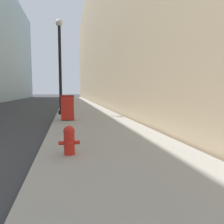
% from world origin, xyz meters
% --- Properties ---
extents(sidewalk_right, '(3.92, 60.00, 0.13)m').
position_xyz_m(sidewalk_right, '(5.70, 18.00, 0.06)').
color(sidewalk_right, '#9E998E').
rests_on(sidewalk_right, ground).
extents(building_right_stone, '(12.00, 60.00, 17.36)m').
position_xyz_m(building_right_stone, '(13.76, 26.00, 8.68)').
color(building_right_stone, tan).
rests_on(building_right_stone, ground).
extents(fire_hydrant, '(0.49, 0.38, 0.68)m').
position_xyz_m(fire_hydrant, '(4.48, 0.93, 0.48)').
color(fire_hydrant, red).
rests_on(fire_hydrant, sidewalk_right).
extents(trash_bin, '(0.66, 0.70, 1.26)m').
position_xyz_m(trash_bin, '(4.45, 7.18, 0.77)').
color(trash_bin, red).
rests_on(trash_bin, sidewalk_right).
extents(lamppost, '(0.43, 0.43, 5.85)m').
position_xyz_m(lamppost, '(4.05, 10.00, 3.44)').
color(lamppost, black).
rests_on(lamppost, sidewalk_right).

